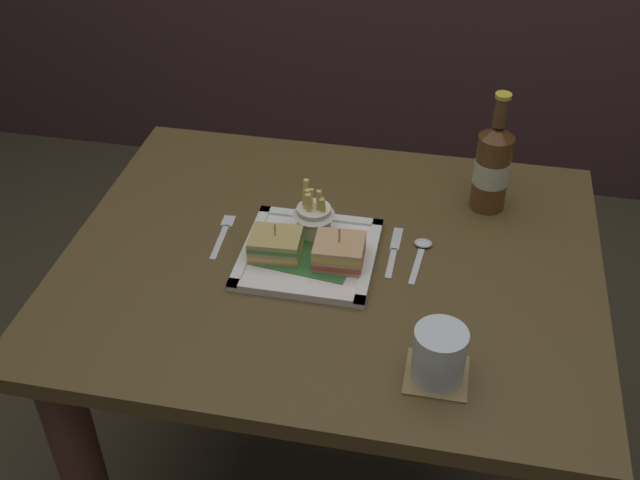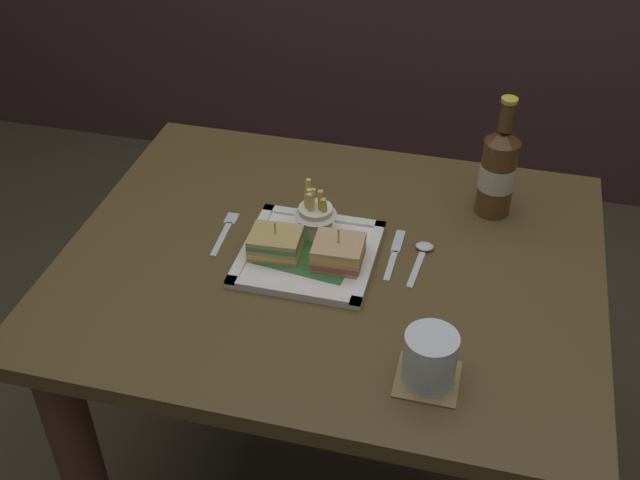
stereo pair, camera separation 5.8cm
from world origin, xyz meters
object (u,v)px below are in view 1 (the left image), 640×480
object	(u,v)px
dining_table	(330,322)
fork	(223,234)
sandwich_half_right	(339,252)
water_glass	(439,357)
beer_bottle	(492,166)
spoon	(421,250)
sandwich_half_left	(276,245)
square_plate	(309,254)
knife	(394,250)
fries_cup	(314,215)

from	to	relation	value
dining_table	fork	bearing A→B (deg)	173.51
sandwich_half_right	water_glass	distance (m)	0.31
beer_bottle	spoon	world-z (taller)	beer_bottle
sandwich_half_left	square_plate	bearing A→B (deg)	14.64
sandwich_half_left	knife	world-z (taller)	sandwich_half_left
sandwich_half_right	fries_cup	xyz separation A→B (m)	(-0.06, 0.08, 0.02)
fries_cup	knife	distance (m)	0.17
water_glass	knife	world-z (taller)	water_glass
fries_cup	spoon	world-z (taller)	fries_cup
spoon	beer_bottle	bearing A→B (deg)	56.85
sandwich_half_left	sandwich_half_right	distance (m)	0.12
square_plate	knife	bearing A→B (deg)	17.60
beer_bottle	knife	xyz separation A→B (m)	(-0.17, -0.19, -0.10)
knife	dining_table	bearing A→B (deg)	-160.84
spoon	fries_cup	bearing A→B (deg)	177.81
dining_table	spoon	bearing A→B (deg)	16.00
square_plate	sandwich_half_right	world-z (taller)	sandwich_half_right
water_glass	knife	distance (m)	0.32
square_plate	beer_bottle	xyz separation A→B (m)	(0.32, 0.24, 0.09)
dining_table	knife	world-z (taller)	knife
sandwich_half_left	spoon	world-z (taller)	sandwich_half_left
water_glass	spoon	size ratio (longest dim) A/B	0.66
fork	knife	xyz separation A→B (m)	(0.34, 0.01, 0.00)
sandwich_half_right	fork	size ratio (longest dim) A/B	0.65
fries_cup	water_glass	world-z (taller)	fries_cup
square_plate	fork	world-z (taller)	square_plate
fries_cup	spoon	distance (m)	0.22
beer_bottle	spoon	size ratio (longest dim) A/B	1.84
sandwich_half_right	beer_bottle	size ratio (longest dim) A/B	0.37
square_plate	water_glass	xyz separation A→B (m)	(0.26, -0.25, 0.04)
sandwich_half_left	spoon	distance (m)	0.28
knife	spoon	bearing A→B (deg)	8.56
sandwich_half_left	beer_bottle	size ratio (longest dim) A/B	0.39
square_plate	spoon	xyz separation A→B (m)	(0.21, 0.06, -0.00)
dining_table	beer_bottle	distance (m)	0.45
spoon	water_glass	bearing A→B (deg)	-80.28
sandwich_half_right	fries_cup	bearing A→B (deg)	128.41
sandwich_half_left	water_glass	bearing A→B (deg)	-36.65
spoon	knife	bearing A→B (deg)	-171.44
sandwich_half_right	fork	world-z (taller)	sandwich_half_right
sandwich_half_right	water_glass	xyz separation A→B (m)	(0.20, -0.24, 0.01)
sandwich_half_left	fork	distance (m)	0.13
fork	sandwich_half_right	bearing A→B (deg)	-11.81
sandwich_half_right	knife	bearing A→B (deg)	34.25
beer_bottle	fork	distance (m)	0.55
dining_table	sandwich_half_right	distance (m)	0.21
square_plate	fries_cup	bearing A→B (deg)	93.52
water_glass	fork	world-z (taller)	water_glass
sandwich_half_left	beer_bottle	bearing A→B (deg)	33.26
dining_table	beer_bottle	world-z (taller)	beer_bottle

